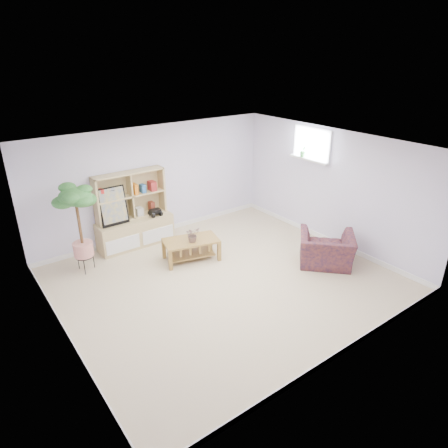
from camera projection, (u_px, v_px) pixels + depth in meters
floor at (224, 280)px, 7.18m from camera, size 5.50×5.00×0.01m
ceiling at (224, 148)px, 6.21m from camera, size 5.50×5.00×0.01m
walls at (224, 219)px, 6.70m from camera, size 5.51×5.01×2.40m
baseboard at (224, 277)px, 7.16m from camera, size 5.50×5.00×0.10m
window at (312, 144)px, 8.30m from camera, size 0.10×0.98×0.68m
window_sill at (309, 159)px, 8.40m from camera, size 0.14×1.00×0.04m
storage_unit at (134, 210)px, 8.16m from camera, size 1.57×0.53×1.57m
poster at (113, 206)px, 7.84m from camera, size 0.56×0.14×0.77m
toy_truck at (155, 212)px, 8.36m from camera, size 0.33×0.23×0.17m
coffee_table at (191, 250)px, 7.80m from camera, size 1.15×0.81×0.43m
table_plant at (193, 235)px, 7.59m from camera, size 0.29×0.26×0.30m
floor_tree at (80, 229)px, 7.15m from camera, size 0.67×0.67×1.69m
armchair at (326, 247)px, 7.55m from camera, size 1.31×1.32×0.74m
sill_plant at (303, 151)px, 8.47m from camera, size 0.15×0.13×0.25m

